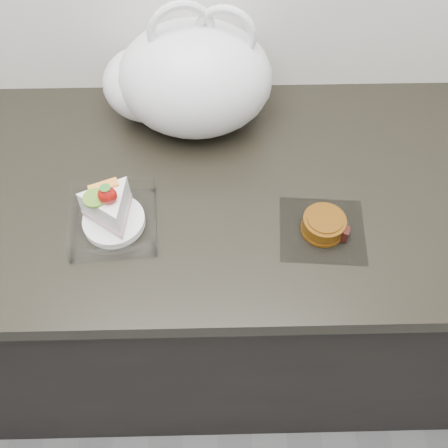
% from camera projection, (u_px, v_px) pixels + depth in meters
% --- Properties ---
extents(counter, '(2.04, 0.64, 0.90)m').
position_uv_depth(counter, '(175.00, 286.00, 1.40)').
color(counter, black).
rests_on(counter, ground).
extents(cake_tray, '(0.18, 0.18, 0.13)m').
position_uv_depth(cake_tray, '(112.00, 215.00, 0.95)').
color(cake_tray, white).
rests_on(cake_tray, counter).
extents(mooncake_wrap, '(0.18, 0.17, 0.04)m').
position_uv_depth(mooncake_wrap, '(324.00, 226.00, 0.96)').
color(mooncake_wrap, white).
rests_on(mooncake_wrap, counter).
extents(plastic_bag, '(0.37, 0.26, 0.30)m').
position_uv_depth(plastic_bag, '(186.00, 80.00, 1.05)').
color(plastic_bag, white).
rests_on(plastic_bag, counter).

